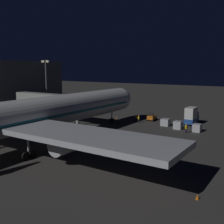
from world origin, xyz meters
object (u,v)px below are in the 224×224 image
traffic_cone_nose_starboard (116,118)px  apron_floodlight_mast (46,81)px  ground_crew_by_belt_loader (139,119)px  ground_crew_marshaller_fwd (186,128)px  jet_bridge (55,100)px  traffic_cone_nose_port (132,119)px  airliner_at_gate (7,120)px  baggage_container_near_belt (197,128)px  traffic_cone_wingtip_svc_side (197,197)px  baggage_container_mid_row (166,122)px  ground_crew_near_nose_gear (136,117)px  baggage_container_far_row (178,125)px  pushback_tug (152,117)px  ops_van (192,116)px

traffic_cone_nose_starboard → apron_floodlight_mast: bearing=3.0°
ground_crew_by_belt_loader → ground_crew_marshaller_fwd: ground_crew_marshaller_fwd is taller
jet_bridge → apron_floodlight_mast: (13.85, -10.50, 3.46)m
ground_crew_by_belt_loader → traffic_cone_nose_port: size_ratio=3.18×
airliner_at_gate → baggage_container_near_belt: airliner_at_gate is taller
airliner_at_gate → jet_bridge: 24.62m
traffic_cone_wingtip_svc_side → ground_crew_by_belt_loader: bearing=-53.6°
ground_crew_by_belt_loader → ground_crew_marshaller_fwd: bearing=162.0°
ground_crew_by_belt_loader → traffic_cone_wingtip_svc_side: (-22.64, 30.73, -0.69)m
traffic_cone_nose_port → traffic_cone_wingtip_svc_side: (-25.31, 32.21, 0.00)m
jet_bridge → traffic_cone_wingtip_svc_side: 44.48m
ground_crew_marshaller_fwd → traffic_cone_wingtip_svc_side: (-9.99, 26.61, -0.73)m
baggage_container_mid_row → traffic_cone_wingtip_svc_side: bearing=117.4°
airliner_at_gate → apron_floodlight_mast: size_ratio=4.66×
baggage_container_near_belt → ground_crew_near_nose_gear: (15.48, -3.13, 0.11)m
baggage_container_far_row → ground_crew_by_belt_loader: 10.26m
baggage_container_mid_row → ground_crew_marshaller_fwd: size_ratio=0.98×
baggage_container_near_belt → apron_floodlight_mast: bearing=-2.8°
apron_floodlight_mast → traffic_cone_nose_starboard: size_ratio=26.84×
apron_floodlight_mast → ground_crew_near_nose_gear: bearing=-178.1°
apron_floodlight_mast → pushback_tug: size_ratio=6.23×
ground_crew_marshaller_fwd → traffic_cone_nose_port: bearing=-20.1°
ground_crew_by_belt_loader → traffic_cone_wingtip_svc_side: 38.17m
baggage_container_far_row → ground_crew_near_nose_gear: baggage_container_far_row is taller
baggage_container_mid_row → traffic_cone_nose_port: bearing=-8.4°
baggage_container_far_row → traffic_cone_wingtip_svc_side: baggage_container_far_row is taller
airliner_at_gate → traffic_cone_nose_port: size_ratio=125.04×
apron_floodlight_mast → baggage_container_mid_row: 37.87m
apron_floodlight_mast → ground_crew_near_nose_gear: apron_floodlight_mast is taller
ops_van → airliner_at_gate: bearing=66.7°
baggage_container_near_belt → ground_crew_near_nose_gear: size_ratio=1.02×
ground_crew_by_belt_loader → traffic_cone_wingtip_svc_side: bearing=126.4°
ground_crew_by_belt_loader → ground_crew_marshaller_fwd: (-12.64, 4.12, 0.04)m
baggage_container_mid_row → ground_crew_near_nose_gear: ground_crew_near_nose_gear is taller
ground_crew_by_belt_loader → traffic_cone_nose_port: bearing=-29.0°
airliner_at_gate → traffic_cone_nose_starboard: (2.20, -33.41, -4.95)m
ops_van → traffic_cone_nose_port: 14.10m
baggage_container_near_belt → pushback_tug: bearing=-24.6°
jet_bridge → traffic_cone_nose_starboard: size_ratio=39.37×
baggage_container_mid_row → traffic_cone_nose_starboard: size_ratio=3.25×
jet_bridge → ops_van: 31.47m
jet_bridge → ops_van: size_ratio=4.33×
ground_crew_near_nose_gear → airliner_at_gate: bearing=83.8°
baggage_container_near_belt → ground_crew_near_nose_gear: bearing=-11.4°
traffic_cone_nose_starboard → traffic_cone_wingtip_svc_side: size_ratio=1.00×
pushback_tug → baggage_container_near_belt: bearing=155.4°
traffic_cone_wingtip_svc_side → ground_crew_near_nose_gear: bearing=-53.2°
traffic_cone_nose_port → traffic_cone_wingtip_svc_side: 40.97m
pushback_tug → baggage_container_mid_row: size_ratio=1.33×
traffic_cone_nose_starboard → traffic_cone_wingtip_svc_side: bearing=132.7°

